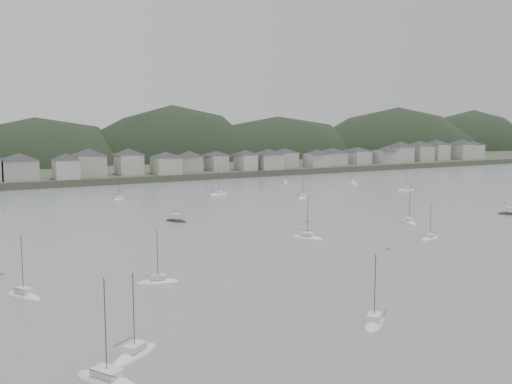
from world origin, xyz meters
TOP-DOWN VIEW (x-y plane):
  - ground at (0.00, 0.00)m, footprint 900.00×900.00m
  - far_shore_land at (0.00, 295.00)m, footprint 900.00×250.00m
  - forested_ridge at (4.83, 269.40)m, footprint 851.55×103.94m
  - waterfront_town at (50.59, 183.34)m, footprint 451.48×28.46m
  - sailboat_lead at (78.63, 92.98)m, footprint 8.60×3.86m
  - moored_fleet at (-19.73, 57.17)m, footprint 253.00×170.49m
  - motor_launch_near at (62.77, 32.90)m, footprint 6.67×6.98m
  - motor_launch_far at (-27.92, 70.35)m, footprint 5.59×7.20m
  - mooring_buoys at (1.39, 60.91)m, footprint 158.54×126.52m

SIDE VIEW (x-z plane):
  - forested_ridge at x=4.83m, z-range -62.57..40.00m
  - ground at x=0.00m, z-range 0.00..0.00m
  - mooring_buoys at x=1.39m, z-range -0.20..0.50m
  - sailboat_lead at x=78.63m, z-range -5.50..5.85m
  - moored_fleet at x=-19.73m, z-range -6.68..7.03m
  - motor_launch_near at x=62.77m, z-range -1.56..2.15m
  - motor_launch_far at x=-27.92m, z-range -1.53..2.13m
  - far_shore_land at x=0.00m, z-range 0.00..3.00m
  - waterfront_town at x=50.59m, z-range 2.20..15.12m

